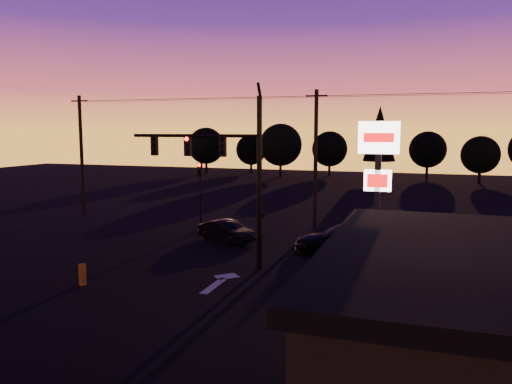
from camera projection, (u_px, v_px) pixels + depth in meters
ground at (193, 292)px, 20.06m from camera, size 120.00×120.00×0.00m
lane_arrow at (220, 281)px, 21.47m from camera, size 1.20×3.10×0.01m
traffic_signal_mast at (227, 163)px, 23.23m from camera, size 6.79×0.52×8.58m
secondary_signal at (200, 186)px, 32.09m from camera, size 0.30×0.31×4.35m
pylon_sign at (378, 172)px, 18.63m from camera, size 1.50×0.28×6.80m
utility_pole_0 at (82, 155)px, 37.73m from camera, size 1.40×0.26×9.00m
utility_pole_1 at (316, 159)px, 32.01m from camera, size 1.40×0.26×9.00m
power_wires at (317, 96)px, 31.51m from camera, size 36.00×1.22×0.07m
bollard at (82, 275)px, 20.91m from camera, size 0.30×0.30×0.90m
tree_0 at (206, 146)px, 73.54m from camera, size 5.36×5.36×6.74m
tree_1 at (251, 150)px, 74.53m from camera, size 4.54×4.54×5.71m
tree_2 at (281, 145)px, 67.80m from camera, size 5.77×5.78×7.26m
tree_3 at (330, 149)px, 69.74m from camera, size 4.95×4.95×6.22m
tree_4 at (380, 134)px, 64.42m from camera, size 4.18×4.18×9.50m
tree_5 at (428, 150)px, 67.48m from camera, size 4.95×4.95×6.22m
tree_6 at (480, 155)px, 59.98m from camera, size 4.54×4.54×5.71m
car_mid at (227, 231)px, 29.03m from camera, size 3.91×2.67×1.22m
car_right at (344, 239)px, 26.24m from camera, size 5.61×3.47×1.52m
suv_parked at (481, 353)px, 13.08m from camera, size 2.84×5.02×1.32m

